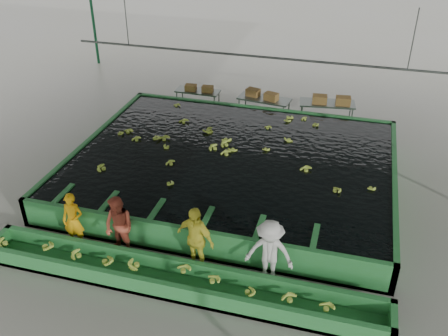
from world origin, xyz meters
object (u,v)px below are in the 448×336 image
(worker_a, at_px, (73,220))
(box_stack_right, at_px, (331,104))
(sorting_trough, at_px, (177,280))
(packing_table_left, at_px, (198,100))
(flotation_tank, at_px, (232,167))
(box_stack_mid, at_px, (262,98))
(worker_b, at_px, (119,227))
(box_stack_left, at_px, (199,91))
(worker_c, at_px, (195,239))
(worker_d, at_px, (269,253))
(packing_table_mid, at_px, (264,109))
(packing_table_right, at_px, (326,114))

(worker_a, distance_m, box_stack_right, 10.80)
(sorting_trough, distance_m, packing_table_left, 10.53)
(flotation_tank, height_order, box_stack_mid, box_stack_mid)
(worker_b, relative_size, box_stack_left, 1.47)
(flotation_tank, distance_m, worker_c, 4.33)
(worker_a, relative_size, box_stack_left, 1.35)
(worker_a, bearing_deg, box_stack_left, 82.04)
(worker_b, distance_m, worker_d, 3.88)
(sorting_trough, distance_m, worker_c, 1.06)
(flotation_tank, xyz_separation_m, packing_table_left, (-2.84, 5.04, -0.04))
(sorting_trough, bearing_deg, packing_table_mid, 89.83)
(worker_a, height_order, packing_table_mid, worker_a)
(worker_b, distance_m, box_stack_mid, 9.21)
(worker_d, height_order, box_stack_mid, worker_d)
(packing_table_left, bearing_deg, worker_d, -62.40)
(packing_table_left, distance_m, packing_table_right, 5.31)
(sorting_trough, bearing_deg, worker_c, 75.69)
(packing_table_left, distance_m, box_stack_left, 0.43)
(sorting_trough, bearing_deg, box_stack_left, 105.29)
(flotation_tank, distance_m, box_stack_left, 5.70)
(flotation_tank, bearing_deg, packing_table_mid, 89.64)
(worker_d, bearing_deg, flotation_tank, 114.57)
(worker_a, xyz_separation_m, packing_table_left, (0.31, 9.34, -0.37))
(flotation_tank, relative_size, packing_table_right, 4.76)
(worker_d, relative_size, packing_table_right, 0.85)
(worker_a, bearing_deg, packing_table_right, 53.11)
(worker_b, bearing_deg, packing_table_left, 113.59)
(packing_table_mid, distance_m, box_stack_mid, 0.48)
(box_stack_right, bearing_deg, sorting_trough, -104.73)
(worker_d, bearing_deg, worker_b, 179.16)
(packing_table_right, bearing_deg, packing_table_mid, -175.64)
(worker_c, distance_m, packing_table_right, 9.49)
(packing_table_mid, height_order, box_stack_right, box_stack_right)
(flotation_tank, height_order, worker_c, worker_c)
(flotation_tank, bearing_deg, worker_b, -113.08)
(worker_a, xyz_separation_m, worker_d, (5.19, 0.00, 0.10))
(flotation_tank, distance_m, packing_table_left, 5.78)
(worker_c, relative_size, worker_d, 1.02)
(sorting_trough, xyz_separation_m, box_stack_right, (2.61, 9.94, 0.71))
(worker_b, height_order, worker_c, worker_c)
(flotation_tank, xyz_separation_m, sorting_trough, (0.00, -5.10, -0.20))
(packing_table_left, bearing_deg, box_stack_mid, -6.18)
(sorting_trough, height_order, box_stack_mid, box_stack_mid)
(sorting_trough, distance_m, packing_table_mid, 9.83)
(worker_b, distance_m, box_stack_right, 10.16)
(box_stack_mid, bearing_deg, packing_table_right, 3.89)
(worker_b, bearing_deg, sorting_trough, -6.14)
(worker_b, distance_m, packing_table_left, 9.40)
(worker_a, xyz_separation_m, box_stack_left, (0.39, 9.27, 0.04))
(worker_b, bearing_deg, box_stack_left, 113.12)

